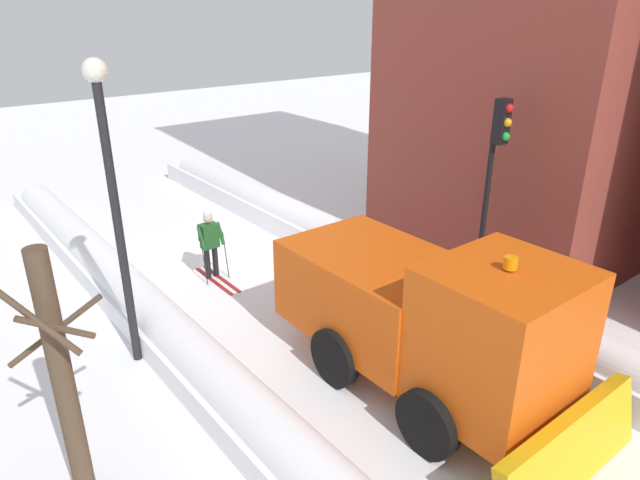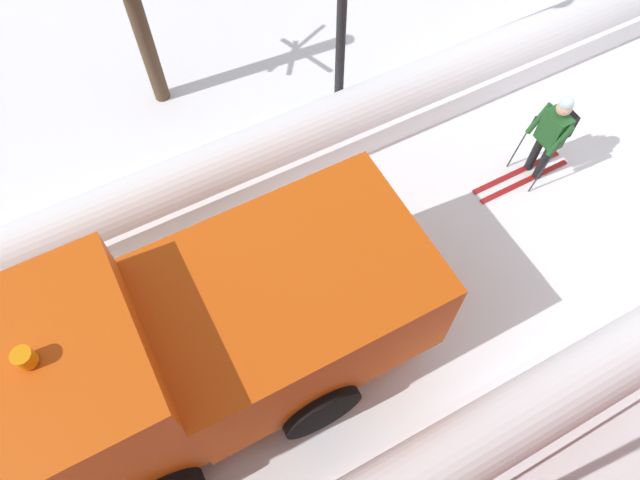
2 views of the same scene
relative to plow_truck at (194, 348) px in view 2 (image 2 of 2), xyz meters
The scene contains 4 objects.
ground_plane 3.26m from the plow_truck, 83.96° to the left, with size 80.00×80.00×0.00m, color white.
plow_truck is the anchor object (origin of this frame).
skier 6.43m from the plow_truck, 82.42° to the right, with size 0.62×1.80×1.81m.
bare_tree_near 5.71m from the plow_truck, 13.45° to the right, with size 1.34×1.28×3.81m.
Camera 2 is at (-3.21, 6.93, 8.34)m, focal length 33.47 mm.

